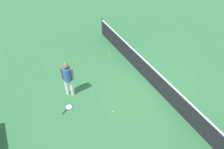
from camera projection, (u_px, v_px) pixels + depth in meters
ground_plane at (152, 85)px, 10.49m from camera, size 40.00×40.00×0.00m
court_net at (153, 77)px, 10.15m from camera, size 10.09×0.09×1.07m
player_near_side at (68, 77)px, 9.40m from camera, size 0.47×0.48×1.70m
tennis_racket_near_player at (68, 107)px, 9.48m from camera, size 0.47×0.58×0.03m
tennis_ball_near_player at (84, 82)px, 10.58m from camera, size 0.07×0.07×0.07m
tennis_ball_by_net at (65, 63)px, 11.62m from camera, size 0.07×0.07×0.07m
tennis_ball_midcourt at (113, 112)px, 9.29m from camera, size 0.07×0.07×0.07m
tennis_ball_baseline at (110, 54)px, 12.19m from camera, size 0.07×0.07×0.07m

